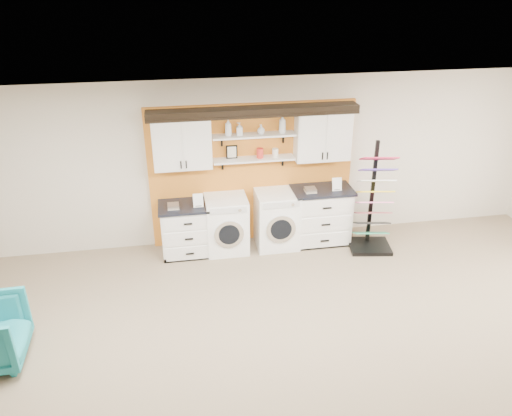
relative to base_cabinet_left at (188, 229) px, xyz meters
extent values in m
plane|color=#87745B|center=(1.13, -3.64, -0.44)|extent=(10.00, 10.00, 0.00)
plane|color=white|center=(1.13, -3.64, 2.36)|extent=(10.00, 10.00, 0.00)
plane|color=beige|center=(1.13, 0.36, 0.96)|extent=(10.00, 0.00, 10.00)
cube|color=orange|center=(1.13, 0.32, 0.76)|extent=(3.40, 0.07, 2.40)
cube|color=white|center=(0.00, 0.16, 1.44)|extent=(0.90, 0.34, 0.84)
cube|color=white|center=(-0.22, -0.02, 1.44)|extent=(0.42, 0.01, 0.78)
cube|color=white|center=(0.22, -0.02, 1.44)|extent=(0.42, 0.01, 0.78)
cube|color=white|center=(2.26, 0.16, 1.44)|extent=(0.90, 0.34, 0.84)
cube|color=white|center=(2.04, -0.02, 1.44)|extent=(0.42, 0.01, 0.78)
cube|color=white|center=(2.48, -0.02, 1.44)|extent=(0.42, 0.01, 0.78)
cube|color=white|center=(1.13, 0.16, 1.09)|extent=(1.32, 0.28, 0.03)
cube|color=white|center=(1.13, 0.16, 1.49)|extent=(1.32, 0.28, 0.03)
cube|color=black|center=(1.13, 0.18, 1.89)|extent=(3.30, 0.40, 0.10)
cube|color=black|center=(1.13, -0.01, 1.83)|extent=(3.30, 0.04, 0.04)
cube|color=black|center=(0.78, 0.21, 1.21)|extent=(0.18, 0.02, 0.22)
cube|color=beige|center=(0.78, 0.20, 1.21)|extent=(0.14, 0.01, 0.18)
cylinder|color=red|center=(1.23, 0.16, 1.18)|extent=(0.11, 0.11, 0.16)
cylinder|color=silver|center=(1.48, 0.16, 1.17)|extent=(0.10, 0.10, 0.14)
cube|color=white|center=(0.00, 0.01, -0.02)|extent=(0.84, 0.60, 0.84)
cube|color=black|center=(0.00, -0.26, -0.41)|extent=(0.84, 0.06, 0.07)
cube|color=black|center=(0.00, 0.01, 0.42)|extent=(0.90, 0.66, 0.04)
cube|color=white|center=(0.00, -0.30, 0.25)|extent=(0.77, 0.02, 0.23)
cube|color=white|center=(0.00, -0.30, -0.02)|extent=(0.77, 0.02, 0.23)
cube|color=white|center=(0.00, -0.30, -0.29)|extent=(0.77, 0.02, 0.23)
cube|color=white|center=(2.26, 0.01, 0.03)|extent=(0.95, 0.60, 0.95)
cube|color=black|center=(2.26, -0.26, -0.41)|extent=(0.95, 0.06, 0.07)
cube|color=black|center=(2.26, 0.01, 0.53)|extent=(1.01, 0.66, 0.04)
cube|color=white|center=(2.26, -0.30, 0.34)|extent=(0.87, 0.02, 0.26)
cube|color=white|center=(2.26, -0.30, 0.03)|extent=(0.87, 0.02, 0.26)
cube|color=white|center=(2.26, -0.30, -0.27)|extent=(0.87, 0.02, 0.26)
cube|color=white|center=(0.64, 0.01, 0.03)|extent=(0.68, 0.66, 0.95)
cube|color=silver|center=(0.64, -0.33, 0.44)|extent=(0.58, 0.02, 0.10)
cylinder|color=silver|center=(0.64, -0.33, 0.02)|extent=(0.48, 0.05, 0.48)
cylinder|color=black|center=(0.64, -0.35, 0.02)|extent=(0.34, 0.03, 0.34)
cube|color=white|center=(1.49, 0.01, 0.05)|extent=(0.70, 0.66, 0.98)
cube|color=silver|center=(1.49, -0.33, 0.46)|extent=(0.60, 0.02, 0.10)
cylinder|color=silver|center=(1.49, -0.33, 0.03)|extent=(0.49, 0.05, 0.49)
cylinder|color=black|center=(1.49, -0.35, 0.03)|extent=(0.35, 0.03, 0.35)
cube|color=black|center=(3.03, -0.40, -0.41)|extent=(0.75, 0.66, 0.07)
cube|color=black|center=(3.06, -0.20, 0.51)|extent=(0.06, 0.06, 1.79)
cube|color=#268B65|center=(3.03, -0.38, -0.16)|extent=(0.60, 0.40, 0.16)
cube|color=black|center=(3.03, -0.38, 0.03)|extent=(0.60, 0.40, 0.16)
cube|color=brown|center=(3.03, -0.38, 0.22)|extent=(0.60, 0.40, 0.16)
cube|color=pink|center=(3.03, -0.38, 0.41)|extent=(0.60, 0.40, 0.16)
cube|color=yellow|center=(3.03, -0.38, 0.60)|extent=(0.60, 0.40, 0.16)
cube|color=silver|center=(3.03, -0.38, 0.79)|extent=(0.60, 0.40, 0.16)
cube|color=#4D2FA6|center=(3.03, -0.38, 0.98)|extent=(0.60, 0.40, 0.16)
cube|color=red|center=(3.03, -0.38, 1.17)|extent=(0.60, 0.40, 0.16)
imported|color=silver|center=(0.73, 0.16, 1.64)|extent=(0.13, 0.13, 0.27)
imported|color=silver|center=(0.90, 0.16, 1.60)|extent=(0.10, 0.10, 0.20)
imported|color=silver|center=(1.25, 0.16, 1.58)|extent=(0.13, 0.13, 0.15)
imported|color=silver|center=(1.59, 0.16, 1.65)|extent=(0.15, 0.15, 0.29)
camera|label=1|loc=(-0.14, -7.30, 3.90)|focal=35.00mm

